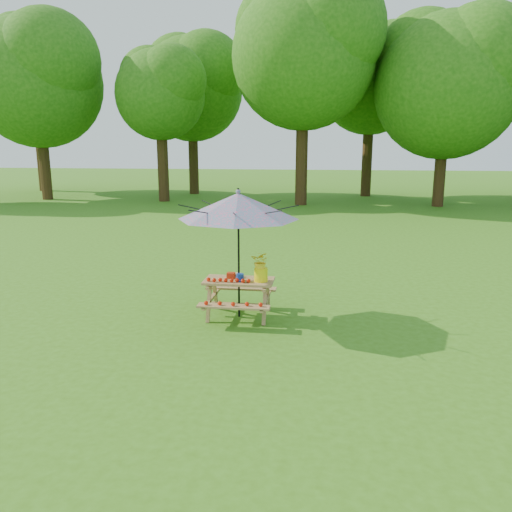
# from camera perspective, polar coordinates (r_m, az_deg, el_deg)

# --- Properties ---
(treeline) EXTENTS (60.00, 12.00, 16.00)m
(treeline) POSITION_cam_1_polar(r_m,az_deg,el_deg) (26.18, 14.13, 23.29)
(treeline) COLOR #1F5D10
(treeline) RESTS_ON ground
(picnic_table) EXTENTS (1.20, 1.32, 0.67)m
(picnic_table) POSITION_cam_1_polar(r_m,az_deg,el_deg) (8.75, -1.96, -4.90)
(picnic_table) COLOR #956143
(picnic_table) RESTS_ON ground
(patio_umbrella) EXTENTS (2.25, 2.25, 2.25)m
(patio_umbrella) POSITION_cam_1_polar(r_m,az_deg,el_deg) (8.41, -2.04, 5.72)
(patio_umbrella) COLOR black
(patio_umbrella) RESTS_ON ground
(produce_bins) EXTENTS (0.33, 0.39, 0.13)m
(produce_bins) POSITION_cam_1_polar(r_m,az_deg,el_deg) (8.67, -2.27, -2.33)
(produce_bins) COLOR red
(produce_bins) RESTS_ON picnic_table
(tomatoes_row) EXTENTS (0.77, 0.13, 0.07)m
(tomatoes_row) POSITION_cam_1_polar(r_m,az_deg,el_deg) (8.50, -3.18, -2.77)
(tomatoes_row) COLOR red
(tomatoes_row) RESTS_ON picnic_table
(flower_bucket) EXTENTS (0.36, 0.33, 0.53)m
(flower_bucket) POSITION_cam_1_polar(r_m,az_deg,el_deg) (8.48, 0.57, -1.07)
(flower_bucket) COLOR #FFEE0D
(flower_bucket) RESTS_ON picnic_table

